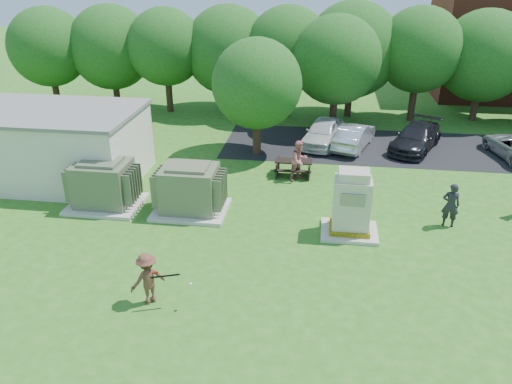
# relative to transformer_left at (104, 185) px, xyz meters

# --- Properties ---
(ground) EXTENTS (120.00, 120.00, 0.00)m
(ground) POSITION_rel_transformer_left_xyz_m (6.50, -4.50, -0.97)
(ground) COLOR #2D6619
(ground) RESTS_ON ground
(service_building) EXTENTS (10.00, 5.00, 3.20)m
(service_building) POSITION_rel_transformer_left_xyz_m (-4.50, 2.50, 0.63)
(service_building) COLOR beige
(service_building) RESTS_ON ground
(service_building_roof) EXTENTS (10.20, 5.20, 0.15)m
(service_building_roof) POSITION_rel_transformer_left_xyz_m (-4.50, 2.50, 2.31)
(service_building_roof) COLOR slate
(service_building_roof) RESTS_ON service_building
(parking_strip) EXTENTS (20.00, 6.00, 0.01)m
(parking_strip) POSITION_rel_transformer_left_xyz_m (13.50, 9.00, -0.96)
(parking_strip) COLOR #232326
(parking_strip) RESTS_ON ground
(transformer_left) EXTENTS (3.00, 2.40, 2.07)m
(transformer_left) POSITION_rel_transformer_left_xyz_m (0.00, 0.00, 0.00)
(transformer_left) COLOR beige
(transformer_left) RESTS_ON ground
(transformer_right) EXTENTS (3.00, 2.40, 2.07)m
(transformer_right) POSITION_rel_transformer_left_xyz_m (3.70, 0.00, 0.00)
(transformer_right) COLOR beige
(transformer_right) RESTS_ON ground
(generator_cabinet) EXTENTS (2.13, 1.74, 2.60)m
(generator_cabinet) POSITION_rel_transformer_left_xyz_m (10.16, -0.94, 0.17)
(generator_cabinet) COLOR beige
(generator_cabinet) RESTS_ON ground
(picnic_table) EXTENTS (1.76, 1.32, 0.75)m
(picnic_table) POSITION_rel_transformer_left_xyz_m (7.64, 4.38, -0.50)
(picnic_table) COLOR black
(picnic_table) RESTS_ON ground
(batter) EXTENTS (1.23, 1.20, 1.69)m
(batter) POSITION_rel_transformer_left_xyz_m (3.98, -6.03, -0.13)
(batter) COLOR brown
(batter) RESTS_ON ground
(person_by_generator) EXTENTS (0.72, 0.52, 1.81)m
(person_by_generator) POSITION_rel_transformer_left_xyz_m (14.01, 0.20, -0.06)
(person_by_generator) COLOR black
(person_by_generator) RESTS_ON ground
(person_at_picnic) EXTENTS (1.18, 1.18, 1.93)m
(person_at_picnic) POSITION_rel_transformer_left_xyz_m (7.94, 3.90, -0.01)
(person_at_picnic) COLOR #C26668
(person_at_picnic) RESTS_ON ground
(car_white) EXTENTS (2.70, 4.54, 1.45)m
(car_white) POSITION_rel_transformer_left_xyz_m (8.97, 8.95, -0.25)
(car_white) COLOR silver
(car_white) RESTS_ON ground
(car_silver_a) EXTENTS (2.58, 4.30, 1.34)m
(car_silver_a) POSITION_rel_transformer_left_xyz_m (10.67, 8.71, -0.30)
(car_silver_a) COLOR #BAB9BE
(car_silver_a) RESTS_ON ground
(car_dark) EXTENTS (3.66, 5.05, 1.36)m
(car_dark) POSITION_rel_transformer_left_xyz_m (14.00, 8.90, -0.29)
(car_dark) COLOR black
(car_dark) RESTS_ON ground
(batting_equipment) EXTENTS (1.27, 0.36, 0.31)m
(batting_equipment) POSITION_rel_transformer_left_xyz_m (4.65, -6.16, 0.10)
(batting_equipment) COLOR black
(batting_equipment) RESTS_ON ground
(tree_row) EXTENTS (41.30, 13.30, 7.30)m
(tree_row) POSITION_rel_transformer_left_xyz_m (8.25, 14.00, 3.18)
(tree_row) COLOR #47301E
(tree_row) RESTS_ON ground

